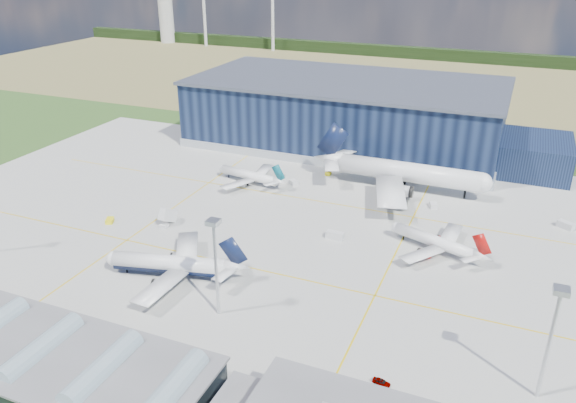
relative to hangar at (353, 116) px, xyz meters
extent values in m
plane|color=#2E4F1D|center=(-2.81, -94.80, -11.62)|extent=(600.00, 600.00, 0.00)
cube|color=#AAAAA5|center=(-2.81, -84.80, -11.59)|extent=(220.00, 160.00, 0.06)
cube|color=yellow|center=(-2.81, -104.80, -11.54)|extent=(180.00, 0.40, 0.02)
cube|color=yellow|center=(-2.81, -59.80, -11.54)|extent=(180.00, 0.40, 0.02)
cube|color=yellow|center=(-32.81, -84.80, -11.54)|extent=(0.40, 120.00, 0.02)
cube|color=yellow|center=(37.19, -84.80, -11.54)|extent=(0.40, 120.00, 0.02)
cube|color=olive|center=(-2.81, 125.20, -11.62)|extent=(600.00, 220.00, 0.01)
cube|color=black|center=(-2.81, 205.20, -7.62)|extent=(600.00, 8.00, 8.00)
cylinder|color=silver|center=(-182.81, 195.20, 23.38)|extent=(2.40, 2.40, 70.00)
cylinder|color=silver|center=(-122.81, 195.20, 23.38)|extent=(2.40, 2.40, 70.00)
cylinder|color=silver|center=(-222.81, 200.20, 8.38)|extent=(12.00, 12.00, 40.00)
cube|color=black|center=(-2.81, 0.20, 0.88)|extent=(120.00, 60.00, 25.00)
cube|color=#9CA3AB|center=(-2.81, 0.20, -10.02)|extent=(121.00, 61.00, 3.20)
cube|color=#4B515F|center=(-2.81, 0.20, 13.88)|extent=(122.00, 62.00, 1.20)
cube|color=black|center=(69.19, -4.80, -5.62)|extent=(24.00, 30.00, 12.00)
cube|color=black|center=(-12.81, -154.80, -8.62)|extent=(65.00, 22.00, 6.00)
cube|color=slate|center=(-12.81, -154.80, -5.42)|extent=(66.00, 23.00, 0.50)
cylinder|color=#93ABB6|center=(-12.81, -154.80, -5.22)|extent=(4.40, 18.00, 4.40)
cylinder|color=#93ABB6|center=(1.19, -154.80, -5.22)|extent=(4.40, 18.00, 4.40)
cylinder|color=#93ABB6|center=(15.19, -154.80, -5.22)|extent=(4.40, 18.00, 4.40)
cylinder|color=silver|center=(7.19, -124.80, -0.62)|extent=(0.70, 0.70, 22.00)
cube|color=silver|center=(7.19, -124.80, 10.88)|extent=(2.60, 2.60, 1.00)
cylinder|color=silver|center=(72.19, -124.80, -0.62)|extent=(0.70, 0.70, 22.00)
cube|color=silver|center=(72.19, -124.80, 10.88)|extent=(2.60, 2.60, 1.00)
cube|color=yellow|center=(-44.25, -97.73, -10.95)|extent=(3.13, 3.71, 1.33)
cube|color=yellow|center=(-29.00, -140.80, -10.90)|extent=(2.26, 3.34, 1.44)
cube|color=silver|center=(19.79, -81.80, -10.56)|extent=(4.94, 2.33, 2.12)
cube|color=silver|center=(41.54, -50.40, -10.92)|extent=(3.15, 3.78, 1.40)
cube|color=silver|center=(78.91, -50.31, -10.57)|extent=(4.99, 4.25, 2.10)
cube|color=yellow|center=(2.46, -36.97, -11.00)|extent=(2.04, 2.99, 1.24)
cube|color=silver|center=(-5.53, -49.79, -10.90)|extent=(3.96, 3.81, 1.44)
cube|color=silver|center=(-27.81, -91.82, -9.82)|extent=(2.97, 5.86, 3.59)
imported|color=#99999E|center=(45.68, -132.62, -11.04)|extent=(3.56, 1.88, 1.15)
imported|color=#99999E|center=(27.80, -142.80, -11.01)|extent=(3.86, 2.08, 1.21)
camera|label=1|loc=(60.79, -213.39, 61.91)|focal=35.00mm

